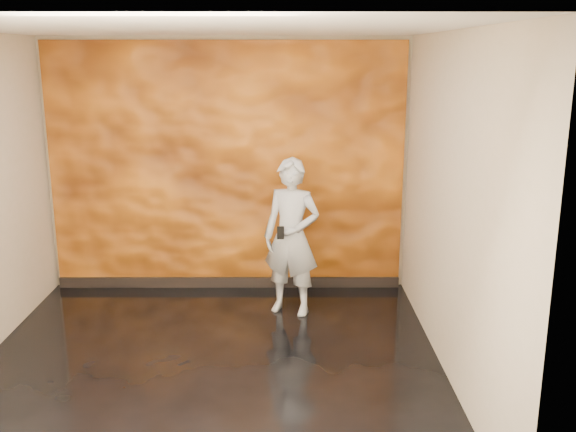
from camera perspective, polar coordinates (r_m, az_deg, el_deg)
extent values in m
cube|color=black|center=(5.72, -6.92, -13.12)|extent=(4.00, 4.00, 0.01)
cube|color=#BDAF93|center=(7.18, -5.43, 4.44)|extent=(4.00, 0.02, 2.80)
cube|color=#BDAF93|center=(3.34, -11.59, -7.39)|extent=(4.00, 0.02, 2.80)
cube|color=#BDAF93|center=(5.36, 14.36, 0.69)|extent=(0.02, 4.00, 2.80)
cube|color=white|center=(5.09, -7.90, 16.20)|extent=(4.00, 4.00, 0.01)
cube|color=orange|center=(7.14, -5.45, 4.23)|extent=(3.90, 0.06, 2.75)
cube|color=black|center=(7.45, -5.24, -5.88)|extent=(3.90, 0.04, 0.12)
imported|color=#8F949D|center=(6.51, 0.32, -1.89)|extent=(0.69, 0.57, 1.61)
cube|color=black|center=(6.25, -0.66, -1.50)|extent=(0.07, 0.02, 0.13)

